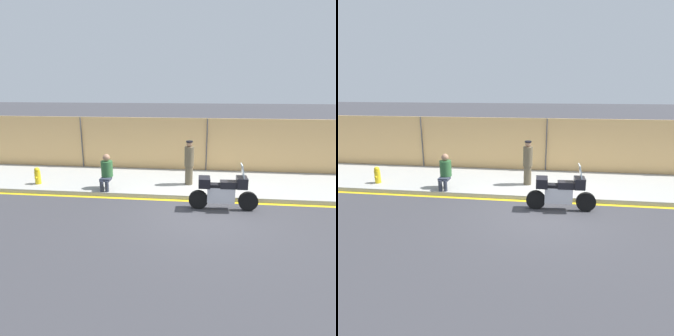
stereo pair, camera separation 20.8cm
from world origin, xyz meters
The scene contains 8 objects.
ground_plane centered at (0.00, 0.00, 0.00)m, with size 120.00×120.00×0.00m, color #38383D.
sidewalk centered at (0.00, 2.71, 0.08)m, with size 42.66×3.39×0.15m.
curb_paint_stripe centered at (0.00, 0.93, 0.00)m, with size 42.66×0.18×0.01m.
storefront_fence centered at (0.00, 4.49, 1.24)m, with size 40.53×0.17×2.47m.
motorcycle centered at (0.47, 0.32, 0.62)m, with size 2.19×0.51×1.52m.
officer_standing centered at (-0.69, 2.30, 1.02)m, with size 0.36×0.36×1.70m.
person_seated_on_curb centered at (-3.67, 1.48, 0.86)m, with size 0.43×0.69×1.30m.
fire_hydrant centered at (-6.52, 1.71, 0.48)m, with size 0.22×0.28×0.66m.
Camera 1 is at (-0.27, -8.75, 3.85)m, focal length 32.00 mm.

